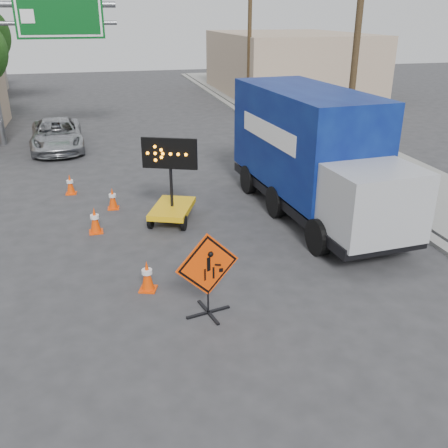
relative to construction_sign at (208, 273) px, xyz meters
name	(u,v)px	position (x,y,z in m)	size (l,w,h in m)	color
ground	(211,336)	(-0.12, -0.82, -1.01)	(100.00, 100.00, 0.00)	#2D2D30
curb_right	(284,141)	(7.08, 14.18, -0.95)	(0.40, 60.00, 0.12)	gray
sidewalk_right	(326,138)	(9.38, 14.18, -0.94)	(4.00, 60.00, 0.15)	gray
building_right_far	(288,64)	(12.88, 29.18, 1.29)	(10.00, 14.00, 4.60)	tan
highway_gantry	(32,35)	(-4.55, 17.13, 4.06)	(6.18, 0.38, 6.90)	slate
utility_pole_near	(356,52)	(7.88, 9.18, 3.67)	(1.80, 0.26, 9.00)	#40301B
utility_pole_far	(250,36)	(7.88, 23.18, 3.67)	(1.80, 0.26, 9.00)	#40301B
construction_sign	(208,273)	(0.00, 0.00, 0.00)	(1.43, 1.02, 1.93)	black
arrow_board	(172,203)	(0.05, 5.40, -0.41)	(1.76, 2.17, 2.67)	#E9AF0C
pickup_truck	(57,135)	(-3.92, 15.56, -0.31)	(2.33, 5.05, 1.40)	#A7AAAF
box_truck	(312,161)	(4.50, 5.01, 0.76)	(3.08, 8.37, 3.90)	black
cone_a	(147,275)	(-1.17, 1.34, -0.63)	(0.50, 0.50, 0.77)	#EF4005
cone_b	(95,220)	(-2.32, 5.09, -0.62)	(0.41, 0.41, 0.80)	#EF4005
cone_c	(113,198)	(-1.73, 6.95, -0.65)	(0.40, 0.40, 0.73)	#EF4005
cone_d	(70,184)	(-3.15, 8.84, -0.65)	(0.40, 0.40, 0.73)	#EF4005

